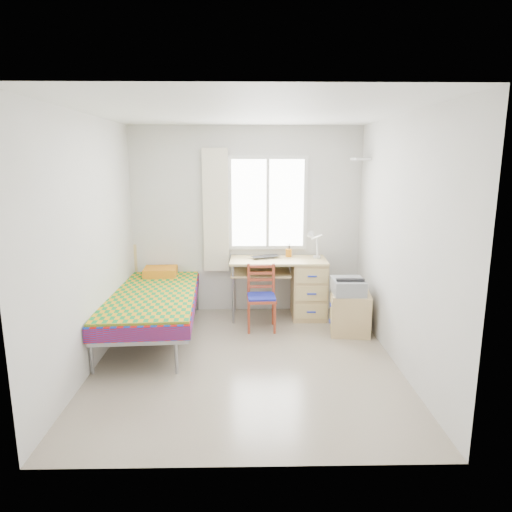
% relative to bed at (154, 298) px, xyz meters
% --- Properties ---
extents(floor, '(3.50, 3.50, 0.00)m').
position_rel_bed_xyz_m(floor, '(1.14, -0.80, -0.47)').
color(floor, '#BCAD93').
rests_on(floor, ground).
extents(ceiling, '(3.50, 3.50, 0.00)m').
position_rel_bed_xyz_m(ceiling, '(1.14, -0.80, 2.13)').
color(ceiling, white).
rests_on(ceiling, wall_back).
extents(wall_back, '(3.20, 0.00, 3.20)m').
position_rel_bed_xyz_m(wall_back, '(1.14, 0.95, 0.83)').
color(wall_back, silver).
rests_on(wall_back, ground).
extents(wall_left, '(0.00, 3.50, 3.50)m').
position_rel_bed_xyz_m(wall_left, '(-0.46, -0.80, 0.83)').
color(wall_left, silver).
rests_on(wall_left, ground).
extents(wall_right, '(0.00, 3.50, 3.50)m').
position_rel_bed_xyz_m(wall_right, '(2.74, -0.80, 0.83)').
color(wall_right, silver).
rests_on(wall_right, ground).
extents(window, '(1.10, 0.04, 1.30)m').
position_rel_bed_xyz_m(window, '(1.44, 0.93, 1.08)').
color(window, white).
rests_on(window, wall_back).
extents(curtain, '(0.35, 0.05, 1.70)m').
position_rel_bed_xyz_m(curtain, '(0.72, 0.88, 0.98)').
color(curtain, beige).
rests_on(curtain, wall_back).
extents(floating_shelf, '(0.20, 0.32, 0.03)m').
position_rel_bed_xyz_m(floating_shelf, '(2.63, 0.60, 1.68)').
color(floating_shelf, white).
rests_on(floating_shelf, wall_right).
extents(bed, '(1.18, 2.29, 0.97)m').
position_rel_bed_xyz_m(bed, '(0.00, 0.00, 0.00)').
color(bed, gray).
rests_on(bed, floor).
extents(desk, '(1.32, 0.62, 0.82)m').
position_rel_bed_xyz_m(desk, '(1.93, 0.63, -0.03)').
color(desk, '#D2BB6E').
rests_on(desk, floor).
extents(chair, '(0.38, 0.38, 0.84)m').
position_rel_bed_xyz_m(chair, '(1.34, 0.20, 0.00)').
color(chair, maroon).
rests_on(chair, floor).
extents(cabinet, '(0.53, 0.48, 0.52)m').
position_rel_bed_xyz_m(cabinet, '(2.44, -0.02, -0.21)').
color(cabinet, tan).
rests_on(cabinet, floor).
extents(printer, '(0.39, 0.45, 0.19)m').
position_rel_bed_xyz_m(printer, '(2.40, -0.01, 0.15)').
color(printer, gray).
rests_on(printer, cabinet).
extents(laptop, '(0.45, 0.37, 0.03)m').
position_rel_bed_xyz_m(laptop, '(1.42, 0.65, 0.36)').
color(laptop, black).
rests_on(laptop, desk).
extents(pen_cup, '(0.10, 0.10, 0.11)m').
position_rel_bed_xyz_m(pen_cup, '(1.73, 0.80, 0.40)').
color(pen_cup, orange).
rests_on(pen_cup, desk).
extents(task_lamp, '(0.22, 0.32, 0.40)m').
position_rel_bed_xyz_m(task_lamp, '(2.05, 0.58, 0.60)').
color(task_lamp, white).
rests_on(task_lamp, desk).
extents(book, '(0.27, 0.30, 0.02)m').
position_rel_bed_xyz_m(book, '(1.33, 0.66, 0.12)').
color(book, gray).
rests_on(book, desk).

